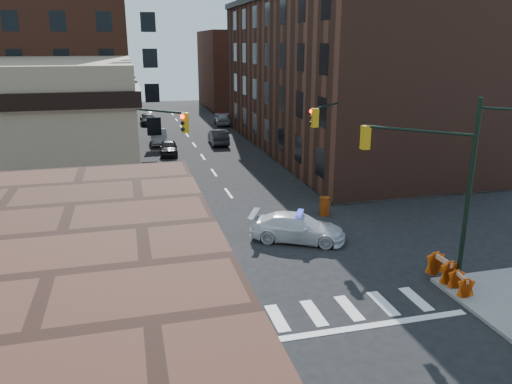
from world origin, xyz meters
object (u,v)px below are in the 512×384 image
parked_car_wnear (168,147)px  pedestrian_a (68,202)px  barrel_road (325,206)px  barricade_se_a (442,268)px  pedestrian_b (102,206)px  barricade_nw_a (134,201)px  parked_car_enear (218,137)px  police_car (297,228)px  parked_car_wfar (159,137)px  barrel_bank (150,202)px  pickup (147,207)px

parked_car_wnear → pedestrian_a: bearing=-110.1°
barrel_road → barricade_se_a: (1.61, -9.69, 0.09)m
pedestrian_b → barricade_nw_a: size_ratio=1.60×
parked_car_enear → barricade_se_a: bearing=98.4°
police_car → parked_car_wnear: (-4.79, 23.39, -0.04)m
police_car → barricade_nw_a: size_ratio=4.59×
pedestrian_b → barricade_nw_a: pedestrian_b is taller
parked_car_enear → barrel_road: parked_car_enear is taller
parked_car_wfar → pedestrian_b: (-4.82, -23.34, 0.27)m
pedestrian_b → barricade_se_a: (14.74, -11.70, -0.37)m
parked_car_wnear → pedestrian_a: pedestrian_a is taller
barrel_bank → pedestrian_b: bearing=-148.0°
pickup → barrel_road: 10.75m
pickup → barricade_nw_a: bearing=9.1°
barrel_road → pedestrian_a: bearing=167.2°
parked_car_wfar → barricade_nw_a: (-2.98, -21.34, -0.20)m
pedestrian_a → barrel_bank: pedestrian_a is taller
parked_car_wnear → parked_car_wfar: parked_car_wfar is taller
parked_car_wnear → pedestrian_b: (-5.37, -17.89, 0.33)m
barrel_road → pedestrian_b: bearing=171.3°
pedestrian_a → barrel_road: size_ratio=1.43×
parked_car_wfar → barrel_bank: (-1.98, -21.56, -0.26)m
pedestrian_a → barrel_bank: bearing=43.3°
parked_car_wfar → parked_car_enear: bearing=-14.3°
barricade_se_a → barrel_road: bearing=8.0°
police_car → barrel_road: bearing=-13.4°
barricade_se_a → barricade_nw_a: size_ratio=1.23×
barricade_se_a → barrel_bank: bearing=40.0°
police_car → pickup: (-7.62, 5.30, 0.08)m
parked_car_wnear → barrel_bank: size_ratio=4.09×
parked_car_enear → barrel_road: bearing=97.3°
parked_car_wnear → barricade_nw_a: size_ratio=3.70×
parked_car_enear → barricade_se_a: 33.57m
pedestrian_a → pedestrian_b: 2.49m
pickup → barricade_nw_a: 2.32m
pedestrian_a → pedestrian_b: (2.04, -1.43, 0.06)m
pickup → barrel_bank: size_ratio=5.87×
parked_car_wfar → barrel_road: (8.31, -25.35, -0.19)m
parked_car_enear → barricade_nw_a: bearing=67.2°
barricade_nw_a → barricade_se_a: bearing=-32.5°
barrel_road → barricade_nw_a: (-11.29, 4.01, -0.01)m
pedestrian_b → pedestrian_a: bearing=145.2°
parked_car_wfar → pedestrian_a: 22.95m
parked_car_wnear → barrel_road: bearing=-64.6°
barricade_se_a → pedestrian_a: bearing=50.5°
parked_car_wnear → barricade_nw_a: bearing=-98.4°
pedestrian_a → barricade_nw_a: pedestrian_a is taller
barrel_road → barricade_nw_a: size_ratio=1.04×
police_car → parked_car_enear: (0.68, 27.15, 0.05)m
parked_car_wnear → pedestrian_b: size_ratio=2.32×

